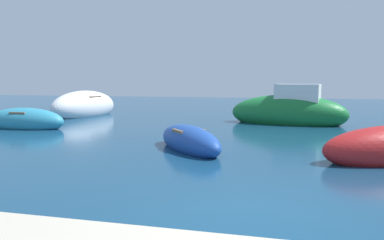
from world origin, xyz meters
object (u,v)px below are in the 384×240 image
object	(u,v)px
moored_boat_3	(288,112)
moored_boat_5	(84,107)
moored_boat_0	(189,141)
moored_boat_1	(25,121)

from	to	relation	value
moored_boat_3	moored_boat_5	bearing A→B (deg)	3.76
moored_boat_3	moored_boat_5	world-z (taller)	moored_boat_3
moored_boat_0	moored_boat_5	size ratio (longest dim) A/B	0.62
moored_boat_0	moored_boat_5	world-z (taller)	moored_boat_5
moored_boat_0	moored_boat_1	bearing A→B (deg)	-150.49
moored_boat_1	moored_boat_5	distance (m)	6.17
moored_boat_1	moored_boat_3	bearing A→B (deg)	19.66
moored_boat_5	moored_boat_3	bearing A→B (deg)	-88.36
moored_boat_3	moored_boat_5	distance (m)	12.21
moored_boat_0	moored_boat_5	xyz separation A→B (m)	(-9.03, 9.45, 0.27)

